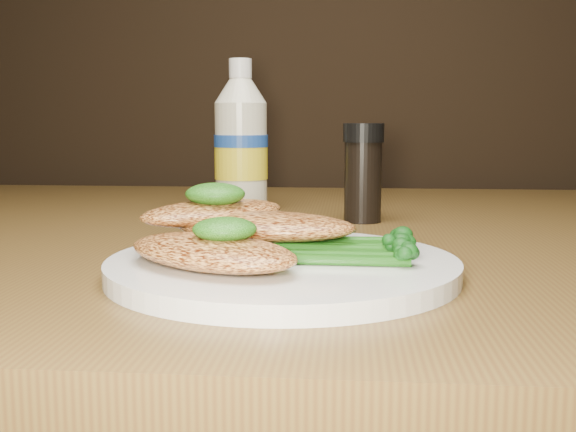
{
  "coord_description": "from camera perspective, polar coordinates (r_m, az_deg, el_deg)",
  "views": [
    {
      "loc": [
        0.09,
        0.38,
        0.86
      ],
      "look_at": [
        0.05,
        0.85,
        0.79
      ],
      "focal_mm": 42.65,
      "sensor_mm": 36.0,
      "label": 1
    }
  ],
  "objects": [
    {
      "name": "pesto_front",
      "position": [
        0.43,
        -5.31,
        -1.1
      ],
      "size": [
        0.05,
        0.04,
        0.02
      ],
      "primitive_type": "ellipsoid",
      "rotation": [
        0.0,
        0.0,
        0.18
      ],
      "color": "#103708",
      "rests_on": "chicken_front"
    },
    {
      "name": "chicken_mid",
      "position": [
        0.48,
        -2.01,
        -0.85
      ],
      "size": [
        0.14,
        0.08,
        0.02
      ],
      "primitive_type": "ellipsoid",
      "rotation": [
        0.0,
        0.0,
        -0.14
      ],
      "color": "#D68D44",
      "rests_on": "plate"
    },
    {
      "name": "pesto_back",
      "position": [
        0.5,
        -6.09,
        1.83
      ],
      "size": [
        0.05,
        0.04,
        0.02
      ],
      "primitive_type": "ellipsoid",
      "rotation": [
        0.0,
        0.0,
        -0.06
      ],
      "color": "#103708",
      "rests_on": "chicken_back"
    },
    {
      "name": "broccolini_bundle",
      "position": [
        0.47,
        4.27,
        -2.42
      ],
      "size": [
        0.13,
        0.1,
        0.02
      ],
      "primitive_type": null,
      "rotation": [
        0.0,
        0.0,
        -0.13
      ],
      "color": "#195011",
      "rests_on": "plate"
    },
    {
      "name": "plate",
      "position": [
        0.47,
        -0.44,
        -4.27
      ],
      "size": [
        0.24,
        0.24,
        0.01
      ],
      "primitive_type": "cylinder",
      "color": "white",
      "rests_on": "dining_table"
    },
    {
      "name": "mayo_bottle",
      "position": [
        0.79,
        -3.94,
        6.67
      ],
      "size": [
        0.07,
        0.07,
        0.17
      ],
      "primitive_type": null,
      "rotation": [
        0.0,
        0.0,
        0.12
      ],
      "color": "beige",
      "rests_on": "dining_table"
    },
    {
      "name": "pepper_grinder",
      "position": [
        0.71,
        6.28,
        3.58
      ],
      "size": [
        0.05,
        0.05,
        0.1
      ],
      "primitive_type": null,
      "rotation": [
        0.0,
        0.0,
        0.19
      ],
      "color": "black",
      "rests_on": "dining_table"
    },
    {
      "name": "chicken_back",
      "position": [
        0.5,
        -6.2,
        0.3
      ],
      "size": [
        0.13,
        0.13,
        0.02
      ],
      "primitive_type": "ellipsoid",
      "rotation": [
        0.0,
        0.0,
        0.79
      ],
      "color": "#D68D44",
      "rests_on": "plate"
    },
    {
      "name": "chicken_front",
      "position": [
        0.44,
        -6.41,
        -2.98
      ],
      "size": [
        0.15,
        0.13,
        0.02
      ],
      "primitive_type": "ellipsoid",
      "rotation": [
        0.0,
        0.0,
        -0.57
      ],
      "color": "#D68D44",
      "rests_on": "plate"
    }
  ]
}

